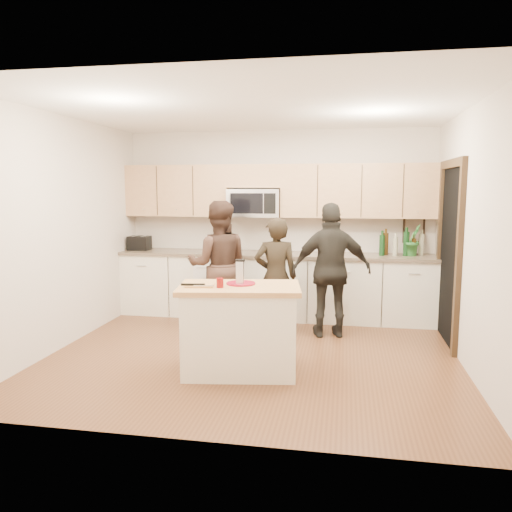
% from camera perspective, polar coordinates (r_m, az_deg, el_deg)
% --- Properties ---
extents(floor, '(4.50, 4.50, 0.00)m').
position_cam_1_polar(floor, '(5.75, -0.33, -11.14)').
color(floor, brown).
rests_on(floor, ground).
extents(room_shell, '(4.52, 4.02, 2.71)m').
position_cam_1_polar(room_shell, '(5.44, -0.34, 6.37)').
color(room_shell, beige).
rests_on(room_shell, ground).
extents(back_cabinetry, '(4.50, 0.66, 0.94)m').
position_cam_1_polar(back_cabinetry, '(7.24, 2.11, -3.33)').
color(back_cabinetry, white).
rests_on(back_cabinetry, ground).
extents(upper_cabinetry, '(4.50, 0.33, 0.75)m').
position_cam_1_polar(upper_cabinetry, '(7.25, 2.60, 7.59)').
color(upper_cabinetry, tan).
rests_on(upper_cabinetry, ground).
extents(microwave, '(0.76, 0.41, 0.40)m').
position_cam_1_polar(microwave, '(7.27, -0.15, 6.08)').
color(microwave, silver).
rests_on(microwave, ground).
extents(doorway, '(0.06, 1.25, 2.20)m').
position_cam_1_polar(doorway, '(6.41, 21.25, 0.92)').
color(doorway, black).
rests_on(doorway, ground).
extents(framed_picture, '(0.30, 0.03, 0.38)m').
position_cam_1_polar(framed_picture, '(7.42, 17.58, 2.89)').
color(framed_picture, black).
rests_on(framed_picture, ground).
extents(dish_towel, '(0.34, 0.60, 0.48)m').
position_cam_1_polar(dish_towel, '(7.20, -5.59, -0.77)').
color(dish_towel, white).
rests_on(dish_towel, ground).
extents(island, '(1.29, 0.87, 0.90)m').
position_cam_1_polar(island, '(5.08, -1.90, -8.33)').
color(island, white).
rests_on(island, ground).
extents(red_plate, '(0.29, 0.29, 0.02)m').
position_cam_1_polar(red_plate, '(5.04, -1.75, -3.14)').
color(red_plate, maroon).
rests_on(red_plate, island).
extents(box_grater, '(0.09, 0.05, 0.24)m').
position_cam_1_polar(box_grater, '(4.98, -1.84, -1.75)').
color(box_grater, silver).
rests_on(box_grater, red_plate).
extents(drink_glass, '(0.07, 0.07, 0.09)m').
position_cam_1_polar(drink_glass, '(4.87, -4.14, -3.08)').
color(drink_glass, maroon).
rests_on(drink_glass, island).
extents(cutting_board, '(0.30, 0.24, 0.02)m').
position_cam_1_polar(cutting_board, '(4.96, -6.43, -3.35)').
color(cutting_board, tan).
rests_on(cutting_board, island).
extents(tongs, '(0.24, 0.06, 0.02)m').
position_cam_1_polar(tongs, '(4.91, -7.22, -3.25)').
color(tongs, black).
rests_on(tongs, cutting_board).
extents(knife, '(0.20, 0.05, 0.01)m').
position_cam_1_polar(knife, '(4.88, -5.97, -3.38)').
color(knife, silver).
rests_on(knife, cutting_board).
extents(toaster, '(0.31, 0.23, 0.21)m').
position_cam_1_polar(toaster, '(7.69, -13.18, 1.45)').
color(toaster, black).
rests_on(toaster, back_cabinetry).
extents(bottle_cluster, '(0.61, 0.20, 0.39)m').
position_cam_1_polar(bottle_cluster, '(7.15, 16.11, 1.47)').
color(bottle_cluster, black).
rests_on(bottle_cluster, back_cabinetry).
extents(orchid, '(0.30, 0.31, 0.43)m').
position_cam_1_polar(orchid, '(7.16, 17.49, 1.74)').
color(orchid, '#2B6D2C').
rests_on(orchid, back_cabinetry).
extents(woman_left, '(0.61, 0.46, 1.50)m').
position_cam_1_polar(woman_left, '(6.32, 2.28, -2.39)').
color(woman_left, black).
rests_on(woman_left, ground).
extents(woman_center, '(0.94, 0.80, 1.70)m').
position_cam_1_polar(woman_center, '(6.61, -4.32, -1.06)').
color(woman_center, '#332119').
rests_on(woman_center, ground).
extents(woman_right, '(1.05, 0.58, 1.69)m').
position_cam_1_polar(woman_right, '(6.30, 8.61, -1.64)').
color(woman_right, black).
rests_on(woman_right, ground).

